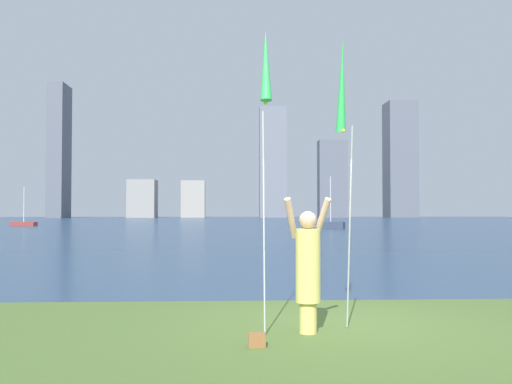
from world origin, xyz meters
TOP-DOWN VIEW (x-y plane):
  - ground at (0.00, 50.95)m, footprint 120.00×138.00m
  - person at (-0.58, -0.64)m, footprint 0.71×0.53m
  - kite_flag_left at (-1.21, -1.00)m, footprint 0.16×0.85m
  - kite_flag_right at (0.05, -0.04)m, footprint 0.16×0.94m
  - bag at (-1.35, -1.43)m, footprint 0.22×0.14m
  - sailboat_1 at (-23.29, 51.93)m, footprint 2.97×1.56m
  - sailboat_4 at (7.51, 42.74)m, footprint 2.53×1.88m
  - skyline_tower_0 at (-35.79, 106.24)m, footprint 3.08×6.88m
  - skyline_tower_1 at (-19.68, 109.46)m, footprint 5.60×5.97m
  - skyline_tower_2 at (-9.26, 109.67)m, footprint 4.89×3.23m
  - skyline_tower_3 at (7.30, 109.65)m, footprint 5.55×3.05m
  - skyline_tower_4 at (19.43, 107.24)m, footprint 5.77×3.39m
  - skyline_tower_5 at (34.66, 110.58)m, footprint 6.07×6.23m

SIDE VIEW (x-z plane):
  - ground at x=0.00m, z-range -0.12..0.00m
  - bag at x=-1.35m, z-range 0.00..0.18m
  - sailboat_1 at x=-23.29m, z-range -1.80..2.36m
  - sailboat_4 at x=7.51m, z-range -2.02..2.75m
  - person at x=-0.58m, z-range -0.02..1.93m
  - kite_flag_right at x=0.05m, z-range 1.40..5.82m
  - kite_flag_left at x=-1.21m, z-range 1.49..5.76m
  - skyline_tower_2 at x=-9.26m, z-range 0.00..7.65m
  - skyline_tower_1 at x=-19.68m, z-range 0.00..7.76m
  - skyline_tower_4 at x=19.43m, z-range 0.00..15.86m
  - skyline_tower_3 at x=7.30m, z-range 0.00..23.11m
  - skyline_tower_5 at x=34.66m, z-range 0.00..24.52m
  - skyline_tower_0 at x=-35.79m, z-range 0.00..26.66m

